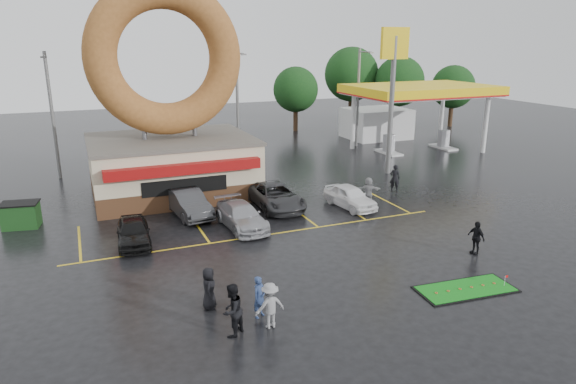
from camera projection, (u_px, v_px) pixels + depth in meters
name	position (u px, v px, depth m)	size (l,w,h in m)	color
ground	(292.00, 260.00, 23.63)	(120.00, 120.00, 0.00)	black
donut_shop	(170.00, 126.00, 32.74)	(10.20, 8.70, 13.50)	#472B19
gas_station	(400.00, 106.00, 48.46)	(12.30, 13.65, 5.90)	silver
shell_sign	(393.00, 74.00, 36.93)	(2.20, 0.36, 10.60)	slate
streetlight_left	(52.00, 113.00, 36.22)	(0.40, 2.21, 9.00)	slate
streetlight_mid	(238.00, 102.00, 42.26)	(0.40, 2.21, 9.00)	slate
streetlight_right	(359.00, 95.00, 47.55)	(0.40, 2.21, 9.00)	slate
tree_far_a	(399.00, 82.00, 58.27)	(5.60, 5.60, 8.00)	#332114
tree_far_b	(453.00, 87.00, 58.89)	(4.90, 4.90, 7.00)	#332114
tree_far_c	(351.00, 74.00, 60.15)	(6.30, 6.30, 9.00)	#332114
tree_far_d	(296.00, 90.00, 55.81)	(4.90, 4.90, 7.00)	#332114
car_black	(133.00, 231.00, 25.29)	(1.56, 3.87, 1.32)	black
car_dgrey	(188.00, 203.00, 29.37)	(1.59, 4.56, 1.50)	#2F2F31
car_silver	(241.00, 216.00, 27.53)	(1.83, 4.51, 1.31)	#A3A2A7
car_grey	(275.00, 196.00, 30.80)	(2.40, 5.20, 1.45)	#303032
car_white	(350.00, 197.00, 30.85)	(1.60, 3.98, 1.36)	white
person_blue	(259.00, 297.00, 18.58)	(0.57, 0.38, 1.58)	navy
person_blackjkt	(232.00, 310.00, 17.36)	(0.92, 0.71, 1.89)	black
person_hoodie	(270.00, 305.00, 17.87)	(1.09, 0.63, 1.68)	gray
person_bystander	(209.00, 288.00, 19.17)	(0.80, 0.52, 1.63)	black
person_cameraman	(476.00, 238.00, 24.10)	(0.95, 0.39, 1.61)	black
person_walker_near	(368.00, 190.00, 31.54)	(1.55, 0.49, 1.67)	gray
person_walker_far	(395.00, 178.00, 34.06)	(0.66, 0.44, 1.82)	black
dumpster	(21.00, 216.00, 27.58)	(1.80, 1.20, 1.30)	#1C481B
putting_green	(466.00, 289.00, 20.79)	(4.18, 2.07, 0.51)	black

